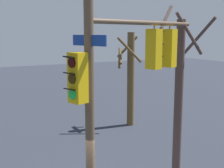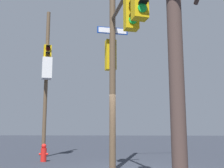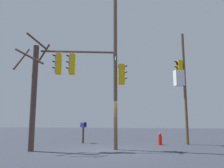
# 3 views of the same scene
# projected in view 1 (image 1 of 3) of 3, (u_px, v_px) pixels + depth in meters

# --- Properties ---
(main_signal_pole_assembly) EXTENTS (3.16, 4.79, 9.89)m
(main_signal_pole_assembly) POSITION_uv_depth(u_px,v_px,m) (110.00, 29.00, 7.29)
(main_signal_pole_assembly) COLOR brown
(main_signal_pole_assembly) RESTS_ON ground
(bare_tree_across_street) EXTENTS (1.81, 1.62, 4.98)m
(bare_tree_across_street) POSITION_uv_depth(u_px,v_px,m) (130.00, 76.00, 16.15)
(bare_tree_across_street) COLOR brown
(bare_tree_across_street) RESTS_ON ground
(bare_tree_corner) EXTENTS (1.57, 1.71, 5.86)m
(bare_tree_corner) POSITION_uv_depth(u_px,v_px,m) (179.00, 92.00, 10.17)
(bare_tree_corner) COLOR #4A3832
(bare_tree_corner) RESTS_ON ground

